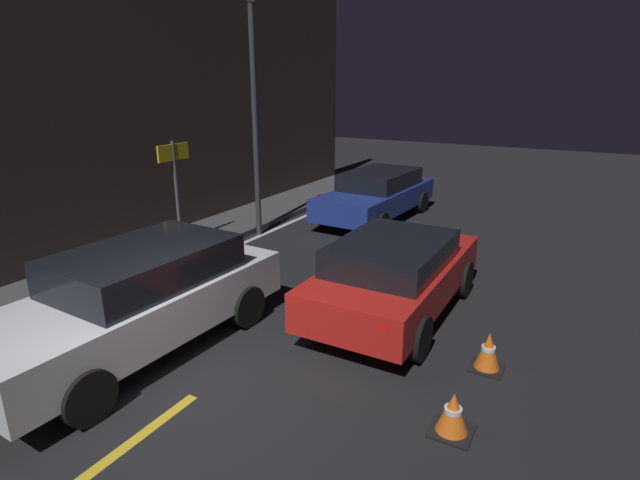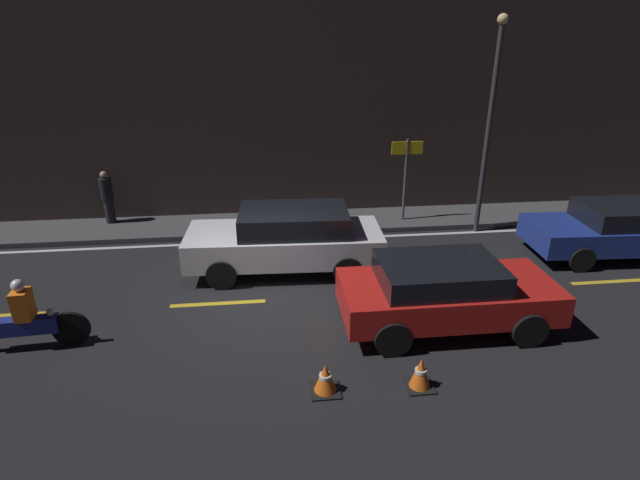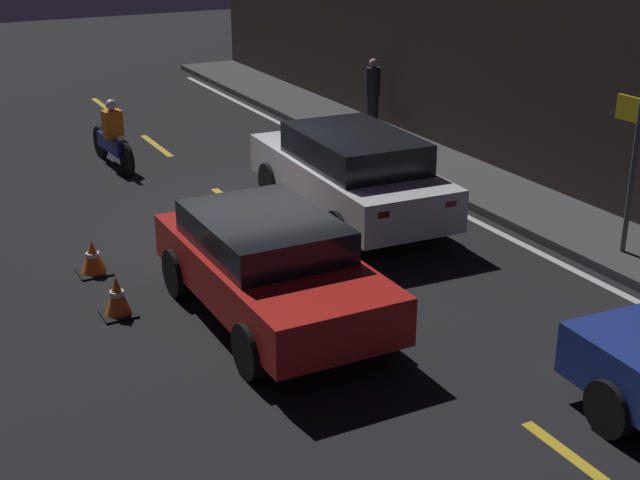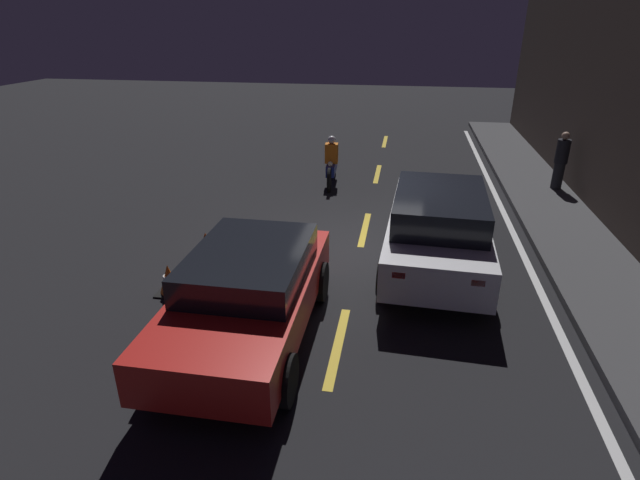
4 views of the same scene
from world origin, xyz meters
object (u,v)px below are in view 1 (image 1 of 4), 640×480
Objects in this scene: sedan_white at (139,297)px; shop_sign at (175,173)px; taxi_red at (395,273)px; street_lamp at (254,106)px; sedan_blue at (377,193)px; traffic_cone_mid at (488,352)px; traffic_cone_near at (453,413)px.

shop_sign reaches higher than sedan_white.
sedan_white is at bearing 135.72° from taxi_red.
sedan_white is at bearing -142.72° from shop_sign.
street_lamp is at bearing 60.69° from taxi_red.
shop_sign is (-4.91, 2.84, 1.10)m from sedan_blue.
sedan_blue is (5.61, 2.71, -0.02)m from taxi_red.
traffic_cone_mid is at bearing -102.96° from shop_sign.
street_lamp reaches higher than sedan_blue.
taxi_red is 3.07m from traffic_cone_near.
taxi_red is 0.88× the size of sedan_blue.
traffic_cone_near is 1.54m from traffic_cone_mid.
street_lamp is at bearing -158.50° from sedan_white.
street_lamp is (1.96, -0.82, 1.40)m from shop_sign.
taxi_red is at bearing 33.85° from traffic_cone_near.
traffic_cone_mid is 8.01m from street_lamp.
sedan_blue is 5.78m from shop_sign.
traffic_cone_mid is 0.10× the size of street_lamp.
sedan_white is 9.13× the size of traffic_cone_near.
sedan_white is at bearing 2.08° from sedan_blue.
traffic_cone_near is 8.08m from shop_sign.
sedan_white is 4.99m from traffic_cone_mid.
sedan_white reaches higher than traffic_cone_near.
sedan_white is 1.94× the size of shop_sign.
traffic_cone_mid is 7.66m from shop_sign.
sedan_blue is 8.43× the size of traffic_cone_mid.
sedan_blue reaches higher than traffic_cone_near.
traffic_cone_near is 0.09× the size of street_lamp.
taxi_red is 1.70× the size of shop_sign.
traffic_cone_mid is (-0.98, -1.76, -0.48)m from taxi_red.
shop_sign is at bearing 82.81° from taxi_red.
shop_sign is at bearing 157.33° from street_lamp.
street_lamp is at bearing -31.61° from sedan_blue.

